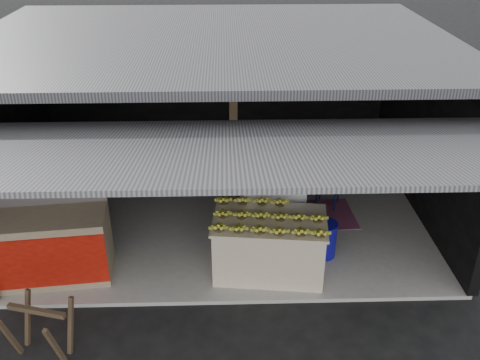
{
  "coord_description": "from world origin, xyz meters",
  "views": [
    {
      "loc": [
        0.17,
        -5.56,
        4.84
      ],
      "look_at": [
        0.39,
        1.5,
        1.1
      ],
      "focal_mm": 40.0,
      "sensor_mm": 36.0,
      "label": 1
    }
  ],
  "objects_px": {
    "neighbor_stall": "(45,244)",
    "banana_table": "(269,245)",
    "water_barrel": "(324,240)",
    "white_crate": "(271,205)",
    "sawhorse": "(40,326)",
    "plastic_chair": "(330,178)"
  },
  "relations": [
    {
      "from": "neighbor_stall",
      "to": "banana_table",
      "type": "bearing_deg",
      "value": -5.78
    },
    {
      "from": "banana_table",
      "to": "water_barrel",
      "type": "bearing_deg",
      "value": 28.79
    },
    {
      "from": "banana_table",
      "to": "neighbor_stall",
      "type": "distance_m",
      "value": 3.13
    },
    {
      "from": "white_crate",
      "to": "sawhorse",
      "type": "xyz_separation_m",
      "value": [
        -2.88,
        -2.39,
        -0.16
      ]
    },
    {
      "from": "neighbor_stall",
      "to": "plastic_chair",
      "type": "relative_size",
      "value": 2.16
    },
    {
      "from": "white_crate",
      "to": "plastic_chair",
      "type": "distance_m",
      "value": 1.46
    },
    {
      "from": "white_crate",
      "to": "water_barrel",
      "type": "height_order",
      "value": "white_crate"
    },
    {
      "from": "neighbor_stall",
      "to": "water_barrel",
      "type": "relative_size",
      "value": 3.46
    },
    {
      "from": "banana_table",
      "to": "white_crate",
      "type": "xyz_separation_m",
      "value": [
        0.1,
        0.92,
        0.11
      ]
    },
    {
      "from": "banana_table",
      "to": "sawhorse",
      "type": "xyz_separation_m",
      "value": [
        -2.78,
        -1.47,
        -0.05
      ]
    },
    {
      "from": "banana_table",
      "to": "sawhorse",
      "type": "bearing_deg",
      "value": -145.54
    },
    {
      "from": "sawhorse",
      "to": "water_barrel",
      "type": "relative_size",
      "value": 1.45
    },
    {
      "from": "plastic_chair",
      "to": "water_barrel",
      "type": "bearing_deg",
      "value": -80.47
    },
    {
      "from": "banana_table",
      "to": "sawhorse",
      "type": "height_order",
      "value": "banana_table"
    },
    {
      "from": "banana_table",
      "to": "plastic_chair",
      "type": "distance_m",
      "value": 2.24
    },
    {
      "from": "sawhorse",
      "to": "plastic_chair",
      "type": "xyz_separation_m",
      "value": [
        3.98,
        3.36,
        0.11
      ]
    },
    {
      "from": "white_crate",
      "to": "sawhorse",
      "type": "relative_size",
      "value": 1.42
    },
    {
      "from": "neighbor_stall",
      "to": "plastic_chair",
      "type": "height_order",
      "value": "neighbor_stall"
    },
    {
      "from": "neighbor_stall",
      "to": "water_barrel",
      "type": "height_order",
      "value": "neighbor_stall"
    },
    {
      "from": "sawhorse",
      "to": "plastic_chair",
      "type": "relative_size",
      "value": 0.91
    },
    {
      "from": "white_crate",
      "to": "plastic_chair",
      "type": "xyz_separation_m",
      "value": [
        1.1,
        0.97,
        -0.05
      ]
    },
    {
      "from": "water_barrel",
      "to": "plastic_chair",
      "type": "distance_m",
      "value": 1.6
    }
  ]
}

